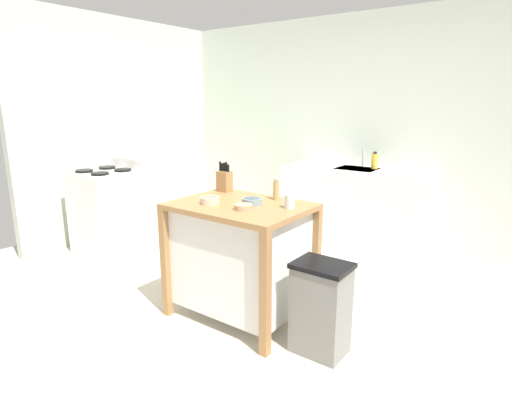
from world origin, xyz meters
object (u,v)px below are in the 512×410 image
knife_block (224,180)px  pepper_grinder (276,189)px  bowl_ceramic_wide (243,207)px  sink_faucet (363,157)px  trash_bin (321,308)px  bottle_hand_soap (375,161)px  bowl_stoneware_deep (210,200)px  drinking_cup (290,202)px  stove (107,211)px  bowl_ceramic_small (252,201)px  kitchen_island (241,254)px

knife_block → pepper_grinder: bearing=-0.2°
bowl_ceramic_wide → sink_faucet: size_ratio=0.59×
trash_bin → bottle_hand_soap: (-0.53, 2.23, 0.67)m
bowl_stoneware_deep → bottle_hand_soap: (0.38, 2.28, 0.06)m
drinking_cup → bottle_hand_soap: size_ratio=0.51×
trash_bin → stove: (-2.80, 0.35, 0.14)m
bowl_stoneware_deep → drinking_cup: 0.59m
trash_bin → bowl_ceramic_small: bearing=169.5°
bowl_ceramic_wide → trash_bin: bearing=3.4°
knife_block → stove: 1.77m
kitchen_island → bottle_hand_soap: size_ratio=5.19×
kitchen_island → stove: bearing=172.7°
kitchen_island → bowl_stoneware_deep: bearing=-142.9°
trash_bin → bowl_stoneware_deep: bearing=-177.0°
bottle_hand_soap → bowl_ceramic_wide: bearing=-92.0°
trash_bin → stove: bearing=172.9°
bowl_ceramic_wide → sink_faucet: bearing=92.1°
bowl_stoneware_deep → bowl_ceramic_wide: bowl_stoneware_deep is taller
pepper_grinder → bowl_stoneware_deep: bearing=-128.7°
kitchen_island → bowl_ceramic_wide: 0.45m
bowl_ceramic_small → sink_faucet: 2.18m
kitchen_island → bowl_ceramic_wide: size_ratio=7.67×
trash_bin → kitchen_island: bearing=173.4°
bowl_stoneware_deep → stove: bearing=168.1°
bowl_ceramic_small → drinking_cup: drinking_cup is taller
kitchen_island → bowl_ceramic_small: bearing=22.7°
kitchen_island → knife_block: 0.67m
kitchen_island → bowl_ceramic_wide: bearing=-43.9°
kitchen_island → bowl_stoneware_deep: size_ratio=7.11×
kitchen_island → knife_block: size_ratio=3.99×
sink_faucet → bottle_hand_soap: (0.16, -0.07, -0.02)m
bowl_ceramic_wide → bowl_stoneware_deep: bearing=-177.7°
bowl_stoneware_deep → trash_bin: bowl_stoneware_deep is taller
bowl_ceramic_wide → bottle_hand_soap: size_ratio=0.68×
stove → trash_bin: bearing=-7.1°
knife_block → bowl_stoneware_deep: knife_block is taller
trash_bin → stove: 2.82m
kitchen_island → bowl_ceramic_small: 0.43m
trash_bin → bottle_hand_soap: size_ratio=3.30×
bottle_hand_soap → stove: 2.99m
kitchen_island → pepper_grinder: bearing=61.7°
bowl_ceramic_wide → bottle_hand_soap: 2.27m
sink_faucet → bottle_hand_soap: 0.18m
knife_block → trash_bin: bearing=-17.6°
pepper_grinder → stove: 2.27m
bowl_stoneware_deep → trash_bin: 1.10m
stove → knife_block: bearing=0.1°
sink_faucet → trash_bin: bearing=-73.1°
stove → pepper_grinder: bearing=0.1°
bottle_hand_soap → drinking_cup: bearing=-85.4°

